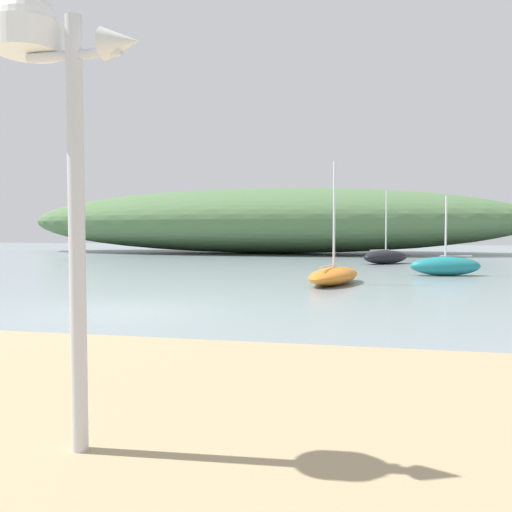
# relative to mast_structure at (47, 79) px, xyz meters

# --- Properties ---
(ground_plane) EXTENTS (120.00, 120.00, 0.00)m
(ground_plane) POSITION_rel_mast_structure_xyz_m (-3.13, 7.50, -2.93)
(ground_plane) COLOR gray
(distant_hill) EXTENTS (41.72, 13.19, 5.29)m
(distant_hill) POSITION_rel_mast_structure_xyz_m (-5.95, 39.43, -0.28)
(distant_hill) COLOR #517547
(distant_hill) RESTS_ON ground
(mast_structure) EXTENTS (1.11, 0.48, 3.35)m
(mast_structure) POSITION_rel_mast_structure_xyz_m (0.00, 0.00, 0.00)
(mast_structure) COLOR silver
(mast_structure) RESTS_ON beach_sand
(sailboat_centre_water) EXTENTS (2.95, 1.44, 3.24)m
(sailboat_centre_water) POSITION_rel_mast_structure_xyz_m (5.36, 19.09, -2.53)
(sailboat_centre_water) COLOR teal
(sailboat_centre_water) RESTS_ON ground
(sailboat_outer_mooring) EXTENTS (2.12, 3.88, 4.16)m
(sailboat_outer_mooring) POSITION_rel_mast_structure_xyz_m (1.14, 14.62, -2.62)
(sailboat_outer_mooring) COLOR orange
(sailboat_outer_mooring) RESTS_ON ground
(sailboat_near_shore) EXTENTS (3.03, 3.00, 4.00)m
(sailboat_near_shore) POSITION_rel_mast_structure_xyz_m (3.22, 26.42, -2.54)
(sailboat_near_shore) COLOR black
(sailboat_near_shore) RESTS_ON ground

